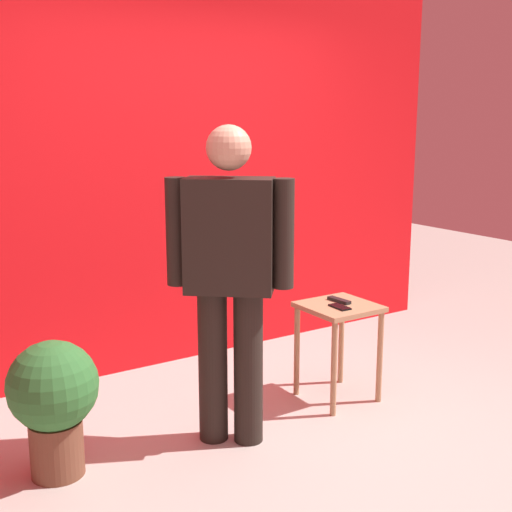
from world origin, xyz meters
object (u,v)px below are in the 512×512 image
Objects in this scene: cell_phone at (340,307)px; tv_remote at (339,300)px; standing_person at (230,270)px; side_table at (339,324)px; potted_plant at (54,397)px.

tv_remote is at bearing 54.30° from cell_phone.
tv_remote is at bearing 9.77° from standing_person.
side_table is 0.89× the size of potted_plant.
standing_person is 2.47× the size of potted_plant.
standing_person is at bearing -9.57° from potted_plant.
standing_person is 2.79× the size of side_table.
potted_plant reaches higher than tv_remote.
potted_plant is (-1.78, 0.00, -0.21)m from tv_remote.
standing_person is 11.80× the size of cell_phone.
standing_person is 0.97m from side_table.
standing_person reaches higher than cell_phone.
tv_remote is (0.08, 0.10, 0.01)m from cell_phone.
side_table is at bearing 7.18° from standing_person.
side_table is 3.59× the size of tv_remote.
tv_remote is at bearing 50.26° from side_table.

